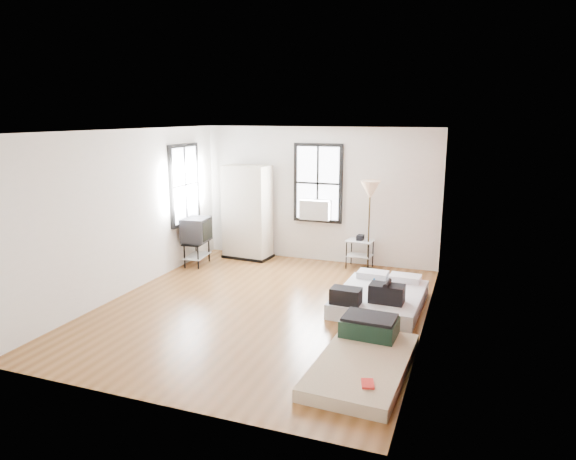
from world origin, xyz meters
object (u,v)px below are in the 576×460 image
at_px(mattress_main, 379,297).
at_px(side_table, 360,246).
at_px(wardrobe, 247,212).
at_px(mattress_bare, 364,355).
at_px(floor_lamp, 370,194).
at_px(tv_stand, 196,231).

xyz_separation_m(mattress_main, side_table, (-0.77, 2.02, 0.30)).
distance_m(mattress_main, wardrobe, 3.85).
xyz_separation_m(mattress_bare, wardrobe, (-3.41, 3.99, 0.87)).
bearing_deg(mattress_main, wardrobe, 150.61).
bearing_deg(mattress_bare, wardrobe, 133.16).
height_order(wardrobe, floor_lamp, wardrobe).
relative_size(side_table, floor_lamp, 0.38).
relative_size(mattress_main, mattress_bare, 0.91).
height_order(wardrobe, tv_stand, wardrobe).
xyz_separation_m(floor_lamp, tv_stand, (-3.37, -0.87, -0.83)).
xyz_separation_m(side_table, tv_stand, (-3.19, -0.95, 0.25)).
distance_m(mattress_main, mattress_bare, 2.06).
bearing_deg(floor_lamp, side_table, 155.02).
bearing_deg(wardrobe, mattress_main, -26.40).
xyz_separation_m(wardrobe, tv_stand, (-0.74, -0.88, -0.29)).
bearing_deg(floor_lamp, wardrobe, 179.67).
bearing_deg(wardrobe, tv_stand, -125.31).
bearing_deg(tv_stand, wardrobe, 42.75).
bearing_deg(floor_lamp, tv_stand, -165.57).
distance_m(mattress_bare, floor_lamp, 4.29).
height_order(mattress_bare, side_table, side_table).
bearing_deg(side_table, tv_stand, -163.36).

